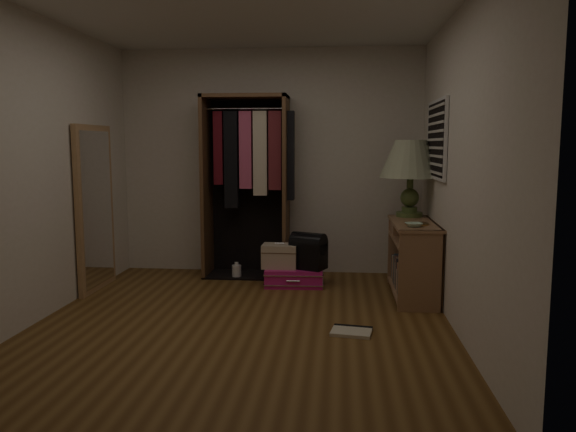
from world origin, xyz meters
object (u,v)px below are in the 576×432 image
Objects in this scene: black_bag at (308,250)px; white_jug at (237,271)px; console_bookshelf at (412,257)px; train_case at (280,256)px; table_lamp at (411,161)px; open_wardrobe at (250,170)px; pink_suitcase at (294,276)px; floor_mirror at (95,208)px.

white_jug is at bearing -175.21° from black_bag.
train_case is (-1.36, 0.29, -0.07)m from console_bookshelf.
console_bookshelf reaches higher than black_bag.
black_bag is 0.52× the size of table_lamp.
pink_suitcase is (0.53, -0.41, -1.12)m from open_wardrobe.
console_bookshelf is at bearing -10.55° from train_case.
pink_suitcase is at bearing -177.18° from table_lamp.
black_bag is (0.15, -0.04, 0.29)m from pink_suitcase.
pink_suitcase is at bearing 165.58° from console_bookshelf.
black_bag is (-1.05, 0.27, -0.00)m from console_bookshelf.
floor_mirror is at bearing -156.17° from white_jug.
floor_mirror reaches higher than white_jug.
floor_mirror is 4.05× the size of black_bag.
pink_suitcase is 0.33m from black_bag.
table_lamp reaches higher than black_bag.
train_case is 0.48× the size of table_lamp.
floor_mirror is 9.28× the size of white_jug.
console_bookshelf is 1.40× the size of table_lamp.
train_case is at bearing 168.05° from console_bookshelf.
pink_suitcase is 1.54× the size of black_bag.
train_case is 0.31m from black_bag.
open_wardrobe is 1.31m from pink_suitcase.
train_case is at bearing -27.36° from white_jug.
console_bookshelf is 1.28m from pink_suitcase.
floor_mirror is 2.63× the size of pink_suitcase.
open_wardrobe is 1.16m from white_jug.
open_wardrobe is at bearing 170.46° from black_bag.
open_wardrobe reaches higher than pink_suitcase.
table_lamp is (3.24, 0.41, 0.49)m from floor_mirror.
pink_suitcase is 1.69× the size of train_case.
floor_mirror reaches higher than table_lamp.
floor_mirror reaches higher than train_case.
console_bookshelf is 1.39m from train_case.
floor_mirror is at bearing -152.85° from open_wardrobe.
table_lamp reaches higher than white_jug.
table_lamp is (1.06, 0.10, 0.94)m from black_bag.
open_wardrobe is at bearing 168.51° from table_lamp.
console_bookshelf is at bearing -22.61° from open_wardrobe.
table_lamp is (0.00, 0.37, 0.94)m from console_bookshelf.
black_bag is (0.31, -0.01, 0.07)m from train_case.
console_bookshelf is 2.67× the size of black_bag.
console_bookshelf is 3.27m from floor_mirror.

